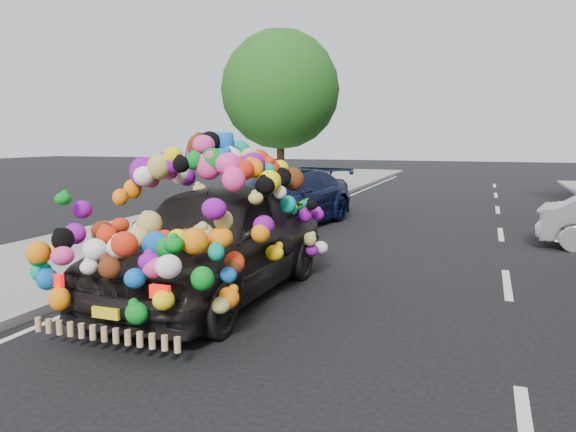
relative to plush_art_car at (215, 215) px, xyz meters
The scene contains 7 objects.
ground 2.51m from the plush_art_car, 75.88° to the left, with size 100.00×100.00×0.00m, color black.
sidewalk 4.48m from the plush_art_car, 150.46° to the left, with size 4.00×60.00×0.12m, color gray.
kerb 3.03m from the plush_art_car, 130.37° to the left, with size 0.15×60.00×0.13m, color gray.
lane_markings 4.81m from the plush_art_car, 27.27° to the left, with size 6.00×50.00×0.01m, color silver, non-canonical shape.
tree_near_sidewalk 12.40m from the plush_art_car, 105.67° to the left, with size 4.20×4.20×6.13m.
plush_art_car is the anchor object (origin of this frame).
navy_sedan 6.77m from the plush_art_car, 100.78° to the left, with size 2.10×5.17×1.50m, color black.
Camera 1 is at (3.21, -9.47, 2.34)m, focal length 35.00 mm.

